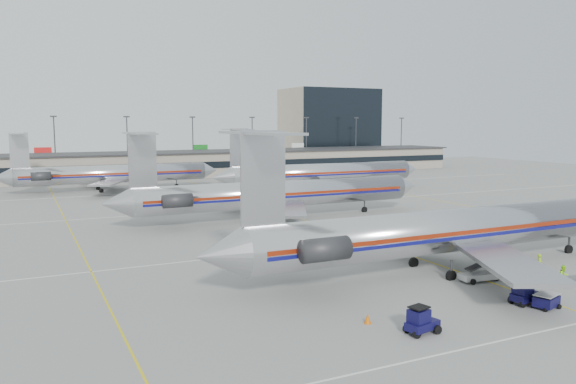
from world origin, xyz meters
TOP-DOWN VIEW (x-y plane):
  - ground at (0.00, 0.00)m, footprint 260.00×260.00m
  - apron_markings at (0.00, 10.00)m, footprint 160.00×0.15m
  - terminal at (0.00, 97.97)m, footprint 162.00×17.00m
  - light_mast_row at (0.00, 112.00)m, footprint 163.60×0.40m
  - distant_building at (62.00, 128.00)m, footprint 30.00×20.00m
  - jet_foreground at (-0.37, -3.61)m, footprint 49.42×29.10m
  - jet_second_row at (-3.79, 28.33)m, footprint 47.40×27.91m
  - jet_third_row at (18.04, 54.42)m, footprint 45.89×28.23m
  - jet_back_row at (-19.36, 72.96)m, footprint 43.10×26.51m
  - tug_left at (-12.84, -14.93)m, footprint 2.44×1.57m
  - tug_center at (-2.09, -13.51)m, footprint 2.50×1.53m
  - cart_inner at (-1.39, -14.88)m, footprint 2.20×1.81m
  - belt_loader at (-0.42, -7.51)m, footprint 4.40×1.79m
  - ramp_worker_near at (5.92, -8.07)m, footprint 0.79×0.72m
  - ramp_worker_far at (4.48, -11.65)m, footprint 0.95×0.79m
  - cone_left at (-14.83, -11.91)m, footprint 0.53×0.53m

SIDE VIEW (x-z plane):
  - ground at x=0.00m, z-range 0.00..0.00m
  - apron_markings at x=0.00m, z-range 0.00..0.02m
  - cone_left at x=-14.83m, z-range 0.00..0.68m
  - cart_inner at x=-1.39m, z-range 0.03..1.11m
  - belt_loader at x=-0.42m, z-range -0.53..1.75m
  - tug_left at x=-12.84m, z-range -0.08..1.75m
  - tug_center at x=-2.09m, z-range -0.08..1.83m
  - ramp_worker_far at x=4.48m, z-range 0.00..1.79m
  - ramp_worker_near at x=5.92m, z-range 0.00..1.81m
  - terminal at x=0.00m, z-range 0.03..6.28m
  - jet_back_row at x=-19.36m, z-range -2.47..9.31m
  - jet_second_row at x=-3.79m, z-range -2.60..9.80m
  - jet_third_row at x=18.04m, z-range -2.63..9.92m
  - jet_foreground at x=-0.37m, z-range -2.71..10.22m
  - light_mast_row at x=0.00m, z-range 0.94..16.22m
  - distant_building at x=62.00m, z-range 0.00..25.00m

